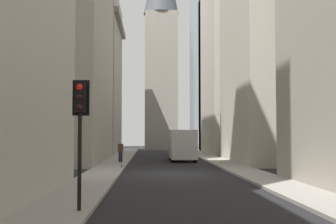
% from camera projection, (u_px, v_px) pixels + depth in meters
% --- Properties ---
extents(ground_plane, '(135.00, 135.00, 0.00)m').
position_uv_depth(ground_plane, '(176.00, 174.00, 27.37)').
color(ground_plane, black).
extents(sidewalk_right, '(90.00, 2.20, 0.14)m').
position_uv_depth(sidewalk_right, '(103.00, 173.00, 27.19)').
color(sidewalk_right, gray).
rests_on(sidewalk_right, ground_plane).
extents(sidewalk_left, '(90.00, 2.20, 0.14)m').
position_uv_depth(sidewalk_left, '(248.00, 172.00, 27.57)').
color(sidewalk_left, gray).
rests_on(sidewalk_left, ground_plane).
extents(building_left_midfar, '(13.48, 10.50, 24.74)m').
position_uv_depth(building_left_midfar, '(288.00, 22.00, 39.02)').
color(building_left_midfar, beige).
rests_on(building_left_midfar, ground_plane).
extents(building_left_far, '(15.68, 10.00, 22.02)m').
position_uv_depth(building_left_far, '(243.00, 69.00, 57.49)').
color(building_left_far, beige).
rests_on(building_left_far, ground_plane).
extents(building_right_far, '(14.57, 10.50, 19.67)m').
position_uv_depth(building_right_far, '(79.00, 76.00, 55.84)').
color(building_right_far, '#A8A091').
rests_on(building_right_far, ground_plane).
extents(church_spire, '(5.70, 5.70, 36.17)m').
position_uv_depth(church_spire, '(161.00, 33.00, 71.78)').
color(church_spire, gray).
rests_on(church_spire, ground_plane).
extents(delivery_truck, '(6.46, 2.25, 2.84)m').
position_uv_depth(delivery_truck, '(182.00, 145.00, 41.00)').
color(delivery_truck, silver).
rests_on(delivery_truck, ground_plane).
extents(sedan_white, '(4.30, 1.78, 1.42)m').
position_uv_depth(sedan_white, '(177.00, 150.00, 49.14)').
color(sedan_white, silver).
rests_on(sedan_white, ground_plane).
extents(traffic_light_foreground, '(0.43, 0.52, 3.97)m').
position_uv_depth(traffic_light_foreground, '(80.00, 114.00, 13.41)').
color(traffic_light_foreground, black).
rests_on(traffic_light_foreground, sidewalk_right).
extents(pedestrian, '(0.26, 0.44, 1.77)m').
position_uv_depth(pedestrian, '(121.00, 150.00, 36.85)').
color(pedestrian, black).
rests_on(pedestrian, sidewalk_right).
extents(discarded_bottle, '(0.07, 0.07, 0.27)m').
position_uv_depth(discarded_bottle, '(122.00, 166.00, 30.62)').
color(discarded_bottle, '#236033').
rests_on(discarded_bottle, sidewalk_right).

